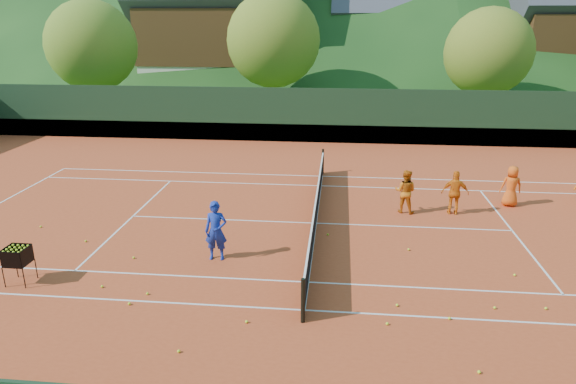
# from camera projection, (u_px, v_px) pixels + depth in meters

# --- Properties ---
(ground) EXTENTS (400.00, 400.00, 0.00)m
(ground) POSITION_uv_depth(u_px,v_px,m) (316.00, 224.00, 17.31)
(ground) COLOR #2A551A
(ground) RESTS_ON ground
(clay_court) EXTENTS (40.00, 24.00, 0.02)m
(clay_court) POSITION_uv_depth(u_px,v_px,m) (316.00, 223.00, 17.31)
(clay_court) COLOR #AE3D1C
(clay_court) RESTS_ON ground
(coach) EXTENTS (0.65, 0.45, 1.73)m
(coach) POSITION_uv_depth(u_px,v_px,m) (216.00, 231.00, 14.48)
(coach) COLOR navy
(coach) RESTS_ON clay_court
(student_a) EXTENTS (0.90, 0.80, 1.56)m
(student_a) POSITION_uv_depth(u_px,v_px,m) (405.00, 191.00, 18.06)
(student_a) COLOR #CA6311
(student_a) RESTS_ON clay_court
(student_b) EXTENTS (0.96, 0.49, 1.57)m
(student_b) POSITION_uv_depth(u_px,v_px,m) (455.00, 193.00, 17.90)
(student_b) COLOR orange
(student_b) RESTS_ON clay_court
(student_c) EXTENTS (0.76, 0.51, 1.51)m
(student_c) POSITION_uv_depth(u_px,v_px,m) (511.00, 186.00, 18.70)
(student_c) COLOR #E95614
(student_c) RESTS_ON clay_court
(tennis_ball_0) EXTENTS (0.07, 0.07, 0.07)m
(tennis_ball_0) POSITION_uv_depth(u_px,v_px,m) (479.00, 372.00, 9.96)
(tennis_ball_0) COLOR #C7F629
(tennis_ball_0) RESTS_ON clay_court
(tennis_ball_1) EXTENTS (0.07, 0.07, 0.07)m
(tennis_ball_1) POSITION_uv_depth(u_px,v_px,m) (134.00, 258.00, 14.73)
(tennis_ball_1) COLOR #C7F629
(tennis_ball_1) RESTS_ON clay_court
(tennis_ball_2) EXTENTS (0.07, 0.07, 0.07)m
(tennis_ball_2) POSITION_uv_depth(u_px,v_px,m) (546.00, 308.00, 12.15)
(tennis_ball_2) COLOR #C7F629
(tennis_ball_2) RESTS_ON clay_court
(tennis_ball_3) EXTENTS (0.07, 0.07, 0.07)m
(tennis_ball_3) POSITION_uv_depth(u_px,v_px,m) (495.00, 308.00, 12.18)
(tennis_ball_3) COLOR #C7F629
(tennis_ball_3) RESTS_ON clay_court
(tennis_ball_4) EXTENTS (0.07, 0.07, 0.07)m
(tennis_ball_4) POSITION_uv_depth(u_px,v_px,m) (328.00, 234.00, 16.32)
(tennis_ball_4) COLOR #C7F629
(tennis_ball_4) RESTS_ON clay_court
(tennis_ball_5) EXTENTS (0.07, 0.07, 0.07)m
(tennis_ball_5) POSITION_uv_depth(u_px,v_px,m) (147.00, 294.00, 12.81)
(tennis_ball_5) COLOR #C7F629
(tennis_ball_5) RESTS_ON clay_court
(tennis_ball_6) EXTENTS (0.07, 0.07, 0.07)m
(tennis_ball_6) POSITION_uv_depth(u_px,v_px,m) (129.00, 304.00, 12.35)
(tennis_ball_6) COLOR #C7F629
(tennis_ball_6) RESTS_ON clay_court
(tennis_ball_8) EXTENTS (0.07, 0.07, 0.07)m
(tennis_ball_8) POSITION_uv_depth(u_px,v_px,m) (387.00, 324.00, 11.54)
(tennis_ball_8) COLOR #C7F629
(tennis_ball_8) RESTS_ON clay_court
(tennis_ball_10) EXTENTS (0.07, 0.07, 0.07)m
(tennis_ball_10) POSITION_uv_depth(u_px,v_px,m) (515.00, 275.00, 13.74)
(tennis_ball_10) COLOR #C7F629
(tennis_ball_10) RESTS_ON clay_court
(tennis_ball_11) EXTENTS (0.07, 0.07, 0.07)m
(tennis_ball_11) POSITION_uv_depth(u_px,v_px,m) (19.00, 256.00, 14.82)
(tennis_ball_11) COLOR #C7F629
(tennis_ball_11) RESTS_ON clay_court
(tennis_ball_12) EXTENTS (0.07, 0.07, 0.07)m
(tennis_ball_12) POSITION_uv_depth(u_px,v_px,m) (102.00, 286.00, 13.15)
(tennis_ball_12) COLOR #C7F629
(tennis_ball_12) RESTS_ON clay_court
(tennis_ball_13) EXTENTS (0.07, 0.07, 0.07)m
(tennis_ball_13) POSITION_uv_depth(u_px,v_px,m) (409.00, 249.00, 15.26)
(tennis_ball_13) COLOR #C7F629
(tennis_ball_13) RESTS_ON clay_court
(tennis_ball_14) EXTENTS (0.07, 0.07, 0.07)m
(tennis_ball_14) POSITION_uv_depth(u_px,v_px,m) (247.00, 322.00, 11.61)
(tennis_ball_14) COLOR #C7F629
(tennis_ball_14) RESTS_ON clay_court
(tennis_ball_15) EXTENTS (0.07, 0.07, 0.07)m
(tennis_ball_15) POSITION_uv_depth(u_px,v_px,m) (449.00, 318.00, 11.75)
(tennis_ball_15) COLOR #C7F629
(tennis_ball_15) RESTS_ON clay_court
(tennis_ball_17) EXTENTS (0.07, 0.07, 0.07)m
(tennis_ball_17) POSITION_uv_depth(u_px,v_px,m) (397.00, 305.00, 12.29)
(tennis_ball_17) COLOR #C7F629
(tennis_ball_17) RESTS_ON clay_court
(tennis_ball_19) EXTENTS (0.07, 0.07, 0.07)m
(tennis_ball_19) POSITION_uv_depth(u_px,v_px,m) (41.00, 227.00, 16.93)
(tennis_ball_19) COLOR #C7F629
(tennis_ball_19) RESTS_ON clay_court
(tennis_ball_20) EXTENTS (0.07, 0.07, 0.07)m
(tennis_ball_20) POSITION_uv_depth(u_px,v_px,m) (86.00, 241.00, 15.84)
(tennis_ball_20) COLOR #C7F629
(tennis_ball_20) RESTS_ON clay_court
(tennis_ball_23) EXTENTS (0.07, 0.07, 0.07)m
(tennis_ball_23) POSITION_uv_depth(u_px,v_px,m) (179.00, 351.00, 10.58)
(tennis_ball_23) COLOR #C7F629
(tennis_ball_23) RESTS_ON clay_court
(court_lines) EXTENTS (23.83, 11.03, 0.00)m
(court_lines) POSITION_uv_depth(u_px,v_px,m) (316.00, 223.00, 17.31)
(court_lines) COLOR white
(court_lines) RESTS_ON clay_court
(tennis_net) EXTENTS (0.10, 12.07, 1.10)m
(tennis_net) POSITION_uv_depth(u_px,v_px,m) (316.00, 209.00, 17.15)
(tennis_net) COLOR black
(tennis_net) RESTS_ON clay_court
(perimeter_fence) EXTENTS (40.40, 24.24, 3.00)m
(perimeter_fence) POSITION_uv_depth(u_px,v_px,m) (317.00, 188.00, 16.91)
(perimeter_fence) COLOR black
(perimeter_fence) RESTS_ON clay_court
(ball_hopper) EXTENTS (0.57, 0.57, 1.00)m
(ball_hopper) POSITION_uv_depth(u_px,v_px,m) (17.00, 257.00, 13.18)
(ball_hopper) COLOR black
(ball_hopper) RESTS_ON clay_court
(chalet_left) EXTENTS (13.80, 9.93, 12.92)m
(chalet_left) POSITION_uv_depth(u_px,v_px,m) (220.00, 30.00, 44.74)
(chalet_left) COLOR beige
(chalet_left) RESTS_ON ground
(chalet_mid) EXTENTS (12.65, 8.82, 11.45)m
(chalet_mid) POSITION_uv_depth(u_px,v_px,m) (400.00, 37.00, 47.18)
(chalet_mid) COLOR beige
(chalet_mid) RESTS_ON ground
(tree_a) EXTENTS (6.00, 6.00, 7.88)m
(tree_a) POSITION_uv_depth(u_px,v_px,m) (91.00, 46.00, 34.25)
(tree_a) COLOR #3D2718
(tree_a) RESTS_ON ground
(tree_b) EXTENTS (6.40, 6.40, 8.40)m
(tree_b) POSITION_uv_depth(u_px,v_px,m) (273.00, 40.00, 34.88)
(tree_b) COLOR #42281A
(tree_b) RESTS_ON ground
(tree_c) EXTENTS (5.60, 5.60, 7.35)m
(tree_c) POSITION_uv_depth(u_px,v_px,m) (488.00, 52.00, 32.81)
(tree_c) COLOR #412B1A
(tree_c) RESTS_ON ground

